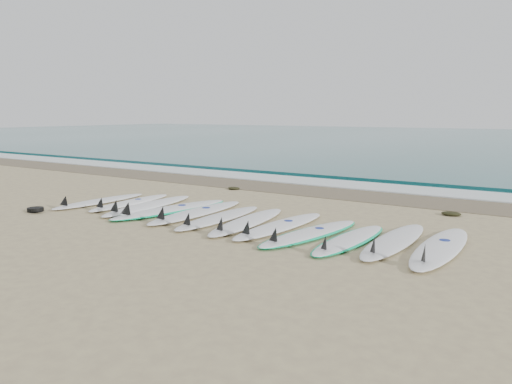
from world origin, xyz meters
The scene contains 20 objects.
ground centered at (0.00, 0.00, 0.00)m, with size 120.00×120.00×0.00m, color tan.
ocean centered at (0.00, 32.50, 0.01)m, with size 120.00×55.00×0.03m, color #1A5E62.
wet_sand_band centered at (0.00, 4.10, 0.01)m, with size 120.00×1.80×0.01m, color brown.
foam_band centered at (0.00, 5.50, 0.02)m, with size 120.00×1.40×0.04m, color silver.
wave_crest centered at (0.00, 7.00, 0.05)m, with size 120.00×1.00×0.10m, color #1A5E62.
surfboard_0 centered at (-3.63, -0.15, 0.05)m, with size 0.55×2.44×0.31m.
surfboard_1 centered at (-2.93, 0.11, 0.05)m, with size 0.73×2.46×0.31m.
surfboard_2 centered at (-2.31, 0.05, 0.06)m, with size 0.84×2.79×0.35m.
surfboard_3 centered at (-1.64, 0.02, 0.05)m, with size 1.12×2.94×0.36m.
surfboard_4 centered at (-1.00, 0.05, 0.06)m, with size 0.66×2.81×0.36m.
surfboard_5 centered at (-0.33, -0.10, 0.06)m, with size 0.62×2.58×0.33m.
surfboard_6 centered at (0.31, -0.08, 0.06)m, with size 0.85×2.68×0.34m.
surfboard_7 centered at (0.96, -0.06, 0.06)m, with size 0.68×2.65×0.34m.
surfboard_8 centered at (1.64, -0.21, 0.05)m, with size 1.00×2.59×0.32m.
surfboard_9 centered at (2.34, -0.24, 0.04)m, with size 0.63×2.34×0.30m.
surfboard_10 centered at (2.95, 0.03, 0.06)m, with size 0.57×2.62×0.33m.
surfboard_11 centered at (3.64, 0.01, 0.06)m, with size 0.63×2.76×0.35m.
seaweed_near centered at (-2.31, 3.16, 0.03)m, with size 0.34×0.26×0.07m, color black.
seaweed_far centered at (3.20, 2.79, 0.04)m, with size 0.38×0.29×0.07m, color black.
leash_coil centered at (-3.91, -1.47, 0.05)m, with size 0.46×0.36×0.11m.
Camera 1 is at (5.26, -7.28, 1.98)m, focal length 35.00 mm.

